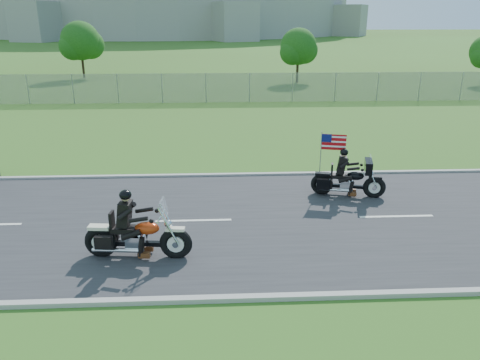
{
  "coord_description": "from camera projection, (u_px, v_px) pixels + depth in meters",
  "views": [
    {
      "loc": [
        -1.27,
        -12.47,
        5.64
      ],
      "look_at": [
        -0.65,
        0.0,
        1.27
      ],
      "focal_mm": 35.0,
      "sensor_mm": 36.0,
      "label": 1
    }
  ],
  "objects": [
    {
      "name": "curb_north",
      "position": [
        252.0,
        175.0,
        17.48
      ],
      "size": [
        120.0,
        0.18,
        0.12
      ],
      "primitive_type": "cube",
      "color": "#9E9B93",
      "rests_on": "ground"
    },
    {
      "name": "tree_fence_near",
      "position": [
        299.0,
        48.0,
        41.29
      ],
      "size": [
        3.52,
        3.28,
        4.75
      ],
      "color": "#382316",
      "rests_on": "ground"
    },
    {
      "name": "tree_fence_mid",
      "position": [
        81.0,
        43.0,
        44.02
      ],
      "size": [
        3.96,
        3.69,
        5.3
      ],
      "color": "#382316",
      "rests_on": "ground"
    },
    {
      "name": "motorcycle_follow",
      "position": [
        348.0,
        180.0,
        15.32
      ],
      "size": [
        2.4,
        1.05,
        2.03
      ],
      "rotation": [
        0.0,
        0.0,
        -0.24
      ],
      "color": "black",
      "rests_on": "ground"
    },
    {
      "name": "motorcycle_lead",
      "position": [
        136.0,
        237.0,
        11.38
      ],
      "size": [
        2.68,
        0.8,
        1.8
      ],
      "rotation": [
        0.0,
        0.0,
        -0.09
      ],
      "color": "black",
      "rests_on": "ground"
    },
    {
      "name": "road",
      "position": [
        262.0,
        220.0,
        13.67
      ],
      "size": [
        120.0,
        8.0,
        0.04
      ],
      "primitive_type": "cube",
      "color": "#28282B",
      "rests_on": "ground"
    },
    {
      "name": "fence",
      "position": [
        162.0,
        88.0,
        31.96
      ],
      "size": [
        60.0,
        0.03,
        2.0
      ],
      "primitive_type": "cube",
      "color": "gray",
      "rests_on": "ground"
    },
    {
      "name": "ground",
      "position": [
        262.0,
        220.0,
        13.68
      ],
      "size": [
        420.0,
        420.0,
        0.0
      ],
      "primitive_type": "plane",
      "color": "#364E18",
      "rests_on": "ground"
    },
    {
      "name": "curb_south",
      "position": [
        280.0,
        297.0,
        9.84
      ],
      "size": [
        120.0,
        0.18,
        0.12
      ],
      "primitive_type": "cube",
      "color": "#9E9B93",
      "rests_on": "ground"
    }
  ]
}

